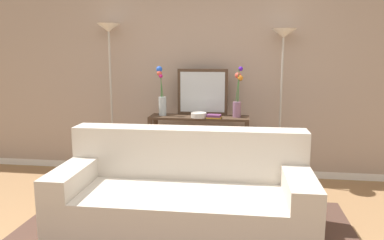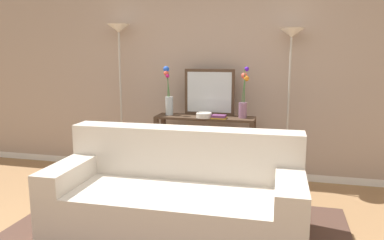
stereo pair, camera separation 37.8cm
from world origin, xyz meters
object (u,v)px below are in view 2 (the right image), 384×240
object	(u,v)px
book_row_under_console	(184,175)
floor_lamp_left	(119,58)
floor_lamp_right	(290,64)
console_table	(205,138)
vase_tall_flowers	(169,96)
fruit_bowl	(204,115)
vase_short_flowers	(244,99)
wall_mirror	(209,92)
couch	(177,198)
book_stack	(219,117)

from	to	relation	value
book_row_under_console	floor_lamp_left	bearing A→B (deg)	173.22
floor_lamp_left	floor_lamp_right	bearing A→B (deg)	0.00
console_table	vase_tall_flowers	world-z (taller)	vase_tall_flowers
fruit_bowl	vase_short_flowers	bearing A→B (deg)	13.63
console_table	wall_mirror	size ratio (longest dim) A/B	1.94
floor_lamp_right	vase_tall_flowers	size ratio (longest dim) A/B	3.08
couch	book_stack	size ratio (longest dim) A/B	12.23
wall_mirror	book_stack	bearing A→B (deg)	-54.32
floor_lamp_right	book_stack	distance (m)	1.00
floor_lamp_right	vase_short_flowers	world-z (taller)	floor_lamp_right
floor_lamp_right	vase_tall_flowers	world-z (taller)	floor_lamp_right
floor_lamp_left	book_stack	size ratio (longest dim) A/B	10.84
floor_lamp_left	book_stack	world-z (taller)	floor_lamp_left
floor_lamp_right	vase_short_flowers	size ratio (longest dim) A/B	3.08
couch	vase_short_flowers	xyz separation A→B (m)	(0.41, 1.36, 0.72)
floor_lamp_left	book_stack	xyz separation A→B (m)	(1.32, -0.20, -0.67)
book_stack	book_row_under_console	bearing A→B (deg)	167.80
couch	fruit_bowl	size ratio (longest dim) A/B	11.69
couch	book_row_under_console	xyz separation A→B (m)	(-0.30, 1.34, -0.25)
wall_mirror	console_table	bearing A→B (deg)	-100.88
floor_lamp_right	wall_mirror	world-z (taller)	floor_lamp_right
vase_short_flowers	book_stack	xyz separation A→B (m)	(-0.27, -0.11, -0.20)
couch	book_row_under_console	size ratio (longest dim) A/B	4.78
fruit_bowl	book_stack	distance (m)	0.18
vase_short_flowers	book_stack	distance (m)	0.35
book_row_under_console	vase_tall_flowers	bearing A→B (deg)	178.53
floor_lamp_left	book_row_under_console	world-z (taller)	floor_lamp_left
console_table	vase_tall_flowers	distance (m)	0.67
console_table	book_stack	xyz separation A→B (m)	(0.19, -0.10, 0.28)
floor_lamp_right	vase_short_flowers	xyz separation A→B (m)	(-0.51, -0.09, -0.41)
floor_lamp_right	wall_mirror	xyz separation A→B (m)	(-0.94, 0.03, -0.35)
book_stack	floor_lamp_right	bearing A→B (deg)	14.53
vase_tall_flowers	book_row_under_console	bearing A→B (deg)	-1.47
floor_lamp_left	fruit_bowl	xyz separation A→B (m)	(1.14, -0.19, -0.66)
floor_lamp_right	wall_mirror	bearing A→B (deg)	178.41
floor_lamp_left	couch	bearing A→B (deg)	-50.94
floor_lamp_left	book_stack	bearing A→B (deg)	-8.65
book_row_under_console	couch	bearing A→B (deg)	-77.23
couch	floor_lamp_right	bearing A→B (deg)	57.54
fruit_bowl	floor_lamp_right	bearing A→B (deg)	11.55
console_table	vase_tall_flowers	size ratio (longest dim) A/B	2.00
vase_short_flowers	fruit_bowl	distance (m)	0.50
couch	wall_mirror	xyz separation A→B (m)	(-0.02, 1.47, 0.78)
book_stack	fruit_bowl	bearing A→B (deg)	178.11
book_stack	vase_tall_flowers	bearing A→B (deg)	170.97
book_stack	floor_lamp_left	bearing A→B (deg)	171.35
console_table	book_stack	distance (m)	0.35
vase_tall_flowers	couch	bearing A→B (deg)	-69.72
wall_mirror	fruit_bowl	xyz separation A→B (m)	(-0.02, -0.22, -0.25)
vase_tall_flowers	vase_short_flowers	bearing A→B (deg)	0.74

